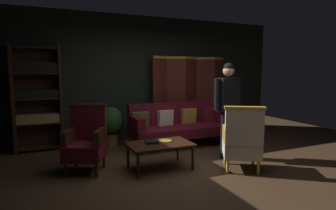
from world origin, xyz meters
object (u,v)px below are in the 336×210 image
object	(u,v)px
armchair_gilt_accent	(242,140)
brass_tray	(165,141)
armchair_wing_left	(86,140)
standing_figure	(228,101)
potted_plant	(111,123)
bookshelf	(38,96)
coffee_table	(160,146)
velvet_couch	(179,123)
book_black_cloth	(152,142)
folding_screen	(191,94)

from	to	relation	value
armchair_gilt_accent	brass_tray	bearing A→B (deg)	146.76
armchair_wing_left	standing_figure	bearing A→B (deg)	-7.76
potted_plant	armchair_wing_left	bearing A→B (deg)	-117.44
standing_figure	brass_tray	size ratio (longest dim) A/B	7.77
armchair_wing_left	standing_figure	world-z (taller)	standing_figure
armchair_gilt_accent	standing_figure	world-z (taller)	standing_figure
bookshelf	armchair_gilt_accent	size ratio (longest dim) A/B	1.97
coffee_table	brass_tray	world-z (taller)	brass_tray
coffee_table	brass_tray	size ratio (longest dim) A/B	4.56
velvet_couch	brass_tray	size ratio (longest dim) A/B	9.67
brass_tray	book_black_cloth	bearing A→B (deg)	-177.02
folding_screen	bookshelf	world-z (taller)	bookshelf
armchair_gilt_accent	brass_tray	size ratio (longest dim) A/B	4.75
coffee_table	book_black_cloth	size ratio (longest dim) A/B	5.11
standing_figure	book_black_cloth	bearing A→B (deg)	179.89
coffee_table	armchair_wing_left	world-z (taller)	armchair_wing_left
velvet_couch	armchair_gilt_accent	bearing A→B (deg)	-83.56
folding_screen	book_black_cloth	distance (m)	2.72
potted_plant	velvet_couch	bearing A→B (deg)	-20.03
bookshelf	armchair_wing_left	distance (m)	1.80
armchair_gilt_accent	brass_tray	world-z (taller)	armchair_gilt_accent
armchair_wing_left	brass_tray	world-z (taller)	armchair_wing_left
armchair_gilt_accent	brass_tray	distance (m)	1.22
potted_plant	brass_tray	world-z (taller)	potted_plant
standing_figure	book_black_cloth	distance (m)	1.56
armchair_gilt_accent	armchair_wing_left	bearing A→B (deg)	156.21
folding_screen	standing_figure	world-z (taller)	folding_screen
coffee_table	standing_figure	xyz separation A→B (m)	(1.33, 0.06, 0.65)
bookshelf	armchair_gilt_accent	world-z (taller)	bookshelf
folding_screen	velvet_couch	xyz separation A→B (m)	(-0.73, -0.84, -0.53)
bookshelf	standing_figure	bearing A→B (deg)	-31.52
book_black_cloth	brass_tray	size ratio (longest dim) A/B	0.89
bookshelf	book_black_cloth	world-z (taller)	bookshelf
potted_plant	armchair_gilt_accent	bearing A→B (deg)	-56.07
folding_screen	bookshelf	size ratio (longest dim) A/B	1.03
folding_screen	bookshelf	distance (m)	3.43
folding_screen	coffee_table	world-z (taller)	folding_screen
bookshelf	armchair_gilt_accent	bearing A→B (deg)	-41.27
armchair_gilt_accent	brass_tray	xyz separation A→B (m)	(-1.02, 0.67, -0.06)
coffee_table	velvet_couch	bearing A→B (deg)	52.25
folding_screen	armchair_wing_left	size ratio (longest dim) A/B	2.03
velvet_couch	coffee_table	world-z (taller)	velvet_couch
velvet_couch	armchair_gilt_accent	xyz separation A→B (m)	(0.20, -1.81, 0.03)
coffee_table	brass_tray	distance (m)	0.15
folding_screen	book_black_cloth	size ratio (longest dim) A/B	10.78
book_black_cloth	armchair_wing_left	bearing A→B (deg)	161.46
brass_tray	standing_figure	bearing A→B (deg)	-0.71
standing_figure	brass_tray	world-z (taller)	standing_figure
coffee_table	standing_figure	world-z (taller)	standing_figure
bookshelf	potted_plant	xyz separation A→B (m)	(1.36, -0.25, -0.60)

